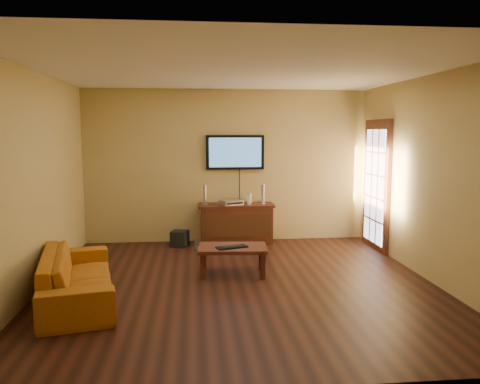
{
  "coord_description": "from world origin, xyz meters",
  "views": [
    {
      "loc": [
        -0.58,
        -5.81,
        1.95
      ],
      "look_at": [
        0.08,
        0.8,
        1.1
      ],
      "focal_mm": 35.0,
      "sensor_mm": 36.0,
      "label": 1
    }
  ],
  "objects": [
    {
      "name": "game_console",
      "position": [
        0.38,
        2.23,
        0.8
      ],
      "size": [
        0.09,
        0.15,
        0.2
      ],
      "primitive_type": "cube",
      "rotation": [
        0.0,
        0.0,
        -0.4
      ],
      "color": "white",
      "rests_on": "media_console"
    },
    {
      "name": "media_console",
      "position": [
        0.15,
        2.24,
        0.35
      ],
      "size": [
        1.32,
        0.5,
        0.7
      ],
      "color": "#3F190E",
      "rests_on": "ground"
    },
    {
      "name": "speaker_right",
      "position": [
        0.62,
        2.22,
        0.86
      ],
      "size": [
        0.09,
        0.09,
        0.34
      ],
      "color": "silver",
      "rests_on": "media_console"
    },
    {
      "name": "keyboard",
      "position": [
        -0.08,
        0.38,
        0.4
      ],
      "size": [
        0.45,
        0.29,
        0.03
      ],
      "color": "black",
      "rests_on": "coffee_table"
    },
    {
      "name": "ground_plane",
      "position": [
        0.0,
        0.0,
        0.0
      ],
      "size": [
        5.0,
        5.0,
        0.0
      ],
      "primitive_type": "plane",
      "color": "black",
      "rests_on": "ground"
    },
    {
      "name": "french_door",
      "position": [
        2.46,
        1.7,
        1.05
      ],
      "size": [
        0.07,
        1.02,
        2.22
      ],
      "color": "#3F190E",
      "rests_on": "ground"
    },
    {
      "name": "room_walls",
      "position": [
        0.0,
        0.62,
        1.69
      ],
      "size": [
        5.0,
        5.0,
        5.0
      ],
      "color": "tan",
      "rests_on": "ground"
    },
    {
      "name": "speaker_left",
      "position": [
        -0.39,
        2.26,
        0.85
      ],
      "size": [
        0.09,
        0.09,
        0.34
      ],
      "color": "silver",
      "rests_on": "media_console"
    },
    {
      "name": "coffee_table",
      "position": [
        -0.06,
        0.45,
        0.33
      ],
      "size": [
        0.97,
        0.63,
        0.39
      ],
      "color": "#3F190E",
      "rests_on": "ground"
    },
    {
      "name": "subwoofer",
      "position": [
        -0.84,
        2.12,
        0.13
      ],
      "size": [
        0.33,
        0.33,
        0.27
      ],
      "primitive_type": "cube",
      "rotation": [
        0.0,
        0.0,
        -0.27
      ],
      "color": "black",
      "rests_on": "ground"
    },
    {
      "name": "television",
      "position": [
        0.15,
        2.45,
        1.6
      ],
      "size": [
        1.03,
        0.08,
        0.61
      ],
      "color": "black",
      "rests_on": "ground"
    },
    {
      "name": "av_receiver",
      "position": [
        0.06,
        2.2,
        0.74
      ],
      "size": [
        0.43,
        0.38,
        0.08
      ],
      "primitive_type": "cube",
      "rotation": [
        0.0,
        0.0,
        0.42
      ],
      "color": "silver",
      "rests_on": "media_console"
    },
    {
      "name": "bottle",
      "position": [
        -0.56,
        1.79,
        0.09
      ],
      "size": [
        0.07,
        0.07,
        0.2
      ],
      "color": "white",
      "rests_on": "ground"
    },
    {
      "name": "sofa",
      "position": [
        -1.95,
        -0.37,
        0.38
      ],
      "size": [
        0.98,
        2.03,
        0.76
      ],
      "primitive_type": "imported",
      "rotation": [
        0.0,
        0.0,
        1.79
      ],
      "color": "#A45B12",
      "rests_on": "ground"
    }
  ]
}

